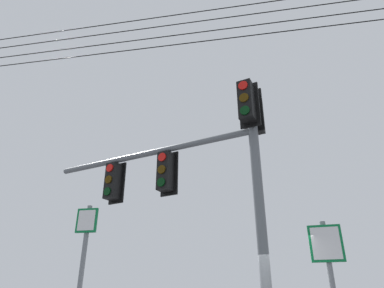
# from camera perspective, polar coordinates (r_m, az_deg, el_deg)

# --- Properties ---
(signal_mast_assembly) EXTENTS (5.19, 2.83, 6.06)m
(signal_mast_assembly) POSITION_cam_1_polar(r_m,az_deg,el_deg) (7.36, 1.79, -4.36)
(signal_mast_assembly) COLOR slate
(signal_mast_assembly) RESTS_ON ground
(overhead_wire_span) EXTENTS (14.56, 12.36, 1.73)m
(overhead_wire_span) POSITION_cam_1_polar(r_m,az_deg,el_deg) (9.10, 2.86, 19.21)
(overhead_wire_span) COLOR black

